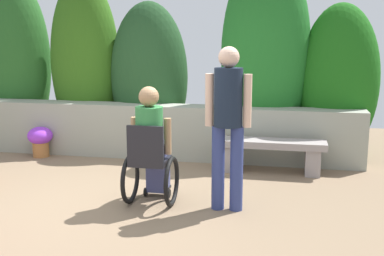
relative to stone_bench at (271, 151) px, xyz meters
name	(u,v)px	position (x,y,z in m)	size (l,w,h in m)	color
ground_plane	(110,203)	(-1.73, -1.62, -0.30)	(10.62, 10.62, 0.00)	#7E674F
stone_retaining_wall	(160,131)	(-1.73, 0.52, 0.11)	(6.09, 0.43, 0.82)	gray
hedge_backdrop	(162,65)	(-1.83, 1.05, 1.09)	(6.68, 1.04, 3.16)	#255A21
stone_bench	(271,151)	(0.00, 0.00, 0.00)	(1.48, 0.37, 0.46)	gray
person_in_wheelchair	(151,150)	(-1.26, -1.52, 0.32)	(0.53, 0.66, 1.33)	black
person_standing_companion	(228,117)	(-0.41, -1.55, 0.71)	(0.49, 0.30, 1.76)	navy
flower_pot_purple_near	(40,139)	(-3.57, 0.17, -0.02)	(0.38, 0.38, 0.47)	#A36735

